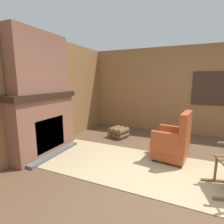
{
  "coord_description": "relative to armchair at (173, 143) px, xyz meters",
  "views": [
    {
      "loc": [
        0.17,
        -2.66,
        1.55
      ],
      "look_at": [
        -1.27,
        0.58,
        0.9
      ],
      "focal_mm": 28.0,
      "sensor_mm": 36.0,
      "label": 1
    }
  ],
  "objects": [
    {
      "name": "fireplace_hearth",
      "position": [
        -2.5,
        -0.75,
        0.28
      ],
      "size": [
        0.54,
        1.59,
        1.29
      ],
      "color": "brown",
      "rests_on": "ground"
    },
    {
      "name": "chimney_breast",
      "position": [
        -2.51,
        -0.75,
        1.52
      ],
      "size": [
        0.29,
        1.31,
        1.18
      ],
      "color": "brown",
      "rests_on": "fireplace_hearth"
    },
    {
      "name": "wood_panel_wall_left",
      "position": [
        -2.7,
        -0.75,
        0.89
      ],
      "size": [
        0.06,
        6.06,
        2.49
      ],
      "color": "olive",
      "rests_on": "ground"
    },
    {
      "name": "wood_panel_wall_back",
      "position": [
        0.07,
        2.01,
        0.89
      ],
      "size": [
        6.06,
        0.09,
        2.49
      ],
      "color": "olive",
      "rests_on": "ground"
    },
    {
      "name": "firewood_stack",
      "position": [
        -1.48,
        0.87,
        -0.22
      ],
      "size": [
        0.55,
        0.51,
        0.28
      ],
      "rotation": [
        0.0,
        0.0,
        -0.28
      ],
      "color": "brown",
      "rests_on": "ground"
    },
    {
      "name": "area_rug",
      "position": [
        -0.63,
        -0.54,
        -0.35
      ],
      "size": [
        3.61,
        1.53,
        0.01
      ],
      "color": "tan",
      "rests_on": "ground"
    },
    {
      "name": "armchair",
      "position": [
        0.0,
        0.0,
        0.0
      ],
      "size": [
        0.7,
        0.71,
        0.98
      ],
      "rotation": [
        0.0,
        0.0,
        3.01
      ],
      "color": "#A84723",
      "rests_on": "ground"
    },
    {
      "name": "ground_plane",
      "position": [
        0.06,
        -0.75,
        -0.36
      ],
      "size": [
        14.0,
        14.0,
        0.0
      ],
      "primitive_type": "plane",
      "color": "brown"
    },
    {
      "name": "oil_lamp_vase",
      "position": [
        -2.54,
        -1.06,
        1.01
      ],
      "size": [
        0.11,
        0.11,
        0.23
      ],
      "color": "#47708E",
      "rests_on": "fireplace_hearth"
    },
    {
      "name": "storage_case",
      "position": [
        -2.54,
        -0.17,
        1.0
      ],
      "size": [
        0.15,
        0.28,
        0.14
      ],
      "color": "gray",
      "rests_on": "fireplace_hearth"
    },
    {
      "name": "decorative_plate_on_mantel",
      "position": [
        -2.56,
        -0.64,
        1.06
      ],
      "size": [
        0.07,
        0.26,
        0.26
      ],
      "color": "#336093",
      "rests_on": "fireplace_hearth"
    }
  ]
}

